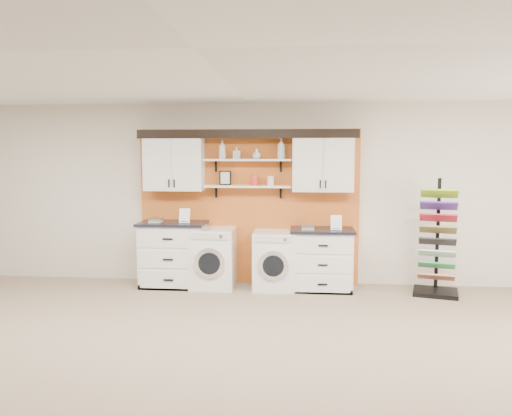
# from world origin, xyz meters

# --- Properties ---
(floor) EXTENTS (10.00, 10.00, 0.00)m
(floor) POSITION_xyz_m (0.00, 0.00, 0.00)
(floor) COLOR #8D765F
(floor) RESTS_ON ground
(ceiling) EXTENTS (10.00, 10.00, 0.00)m
(ceiling) POSITION_xyz_m (0.00, 0.00, 2.80)
(ceiling) COLOR white
(ceiling) RESTS_ON wall_back
(wall_back) EXTENTS (10.00, 0.00, 10.00)m
(wall_back) POSITION_xyz_m (0.00, 4.00, 1.40)
(wall_back) COLOR beige
(wall_back) RESTS_ON floor
(accent_panel) EXTENTS (3.40, 0.07, 2.40)m
(accent_panel) POSITION_xyz_m (0.00, 3.96, 1.20)
(accent_panel) COLOR #BD5B20
(accent_panel) RESTS_ON wall_back
(upper_cabinet_left) EXTENTS (0.90, 0.35, 0.84)m
(upper_cabinet_left) POSITION_xyz_m (-1.13, 3.79, 1.88)
(upper_cabinet_left) COLOR white
(upper_cabinet_left) RESTS_ON wall_back
(upper_cabinet_right) EXTENTS (0.90, 0.35, 0.84)m
(upper_cabinet_right) POSITION_xyz_m (1.13, 3.79, 1.88)
(upper_cabinet_right) COLOR white
(upper_cabinet_right) RESTS_ON wall_back
(shelf_lower) EXTENTS (1.32, 0.28, 0.03)m
(shelf_lower) POSITION_xyz_m (0.00, 3.80, 1.53)
(shelf_lower) COLOR white
(shelf_lower) RESTS_ON wall_back
(shelf_upper) EXTENTS (1.32, 0.28, 0.03)m
(shelf_upper) POSITION_xyz_m (0.00, 3.80, 1.93)
(shelf_upper) COLOR white
(shelf_upper) RESTS_ON wall_back
(crown_molding) EXTENTS (3.30, 0.41, 0.13)m
(crown_molding) POSITION_xyz_m (0.00, 3.81, 2.33)
(crown_molding) COLOR black
(crown_molding) RESTS_ON wall_back
(picture_frame) EXTENTS (0.18, 0.02, 0.22)m
(picture_frame) POSITION_xyz_m (-0.35, 3.85, 1.66)
(picture_frame) COLOR black
(picture_frame) RESTS_ON shelf_lower
(canister_red) EXTENTS (0.11, 0.11, 0.16)m
(canister_red) POSITION_xyz_m (0.10, 3.80, 1.62)
(canister_red) COLOR red
(canister_red) RESTS_ON shelf_lower
(canister_cream) EXTENTS (0.10, 0.10, 0.14)m
(canister_cream) POSITION_xyz_m (0.35, 3.80, 1.61)
(canister_cream) COLOR silver
(canister_cream) RESTS_ON shelf_lower
(base_cabinet_left) EXTENTS (1.01, 0.66, 0.99)m
(base_cabinet_left) POSITION_xyz_m (-1.13, 3.64, 0.49)
(base_cabinet_left) COLOR white
(base_cabinet_left) RESTS_ON floor
(base_cabinet_right) EXTENTS (0.94, 0.66, 0.92)m
(base_cabinet_right) POSITION_xyz_m (1.13, 3.64, 0.46)
(base_cabinet_right) COLOR white
(base_cabinet_right) RESTS_ON floor
(washer) EXTENTS (0.65, 0.71, 0.90)m
(washer) POSITION_xyz_m (-0.51, 3.64, 0.45)
(washer) COLOR white
(washer) RESTS_ON floor
(dryer) EXTENTS (0.62, 0.71, 0.87)m
(dryer) POSITION_xyz_m (0.42, 3.64, 0.43)
(dryer) COLOR white
(dryer) RESTS_ON floor
(sample_rack) EXTENTS (0.72, 0.65, 1.67)m
(sample_rack) POSITION_xyz_m (2.77, 3.53, 0.53)
(sample_rack) COLOR black
(sample_rack) RESTS_ON floor
(soap_bottle_a) EXTENTS (0.15, 0.15, 0.29)m
(soap_bottle_a) POSITION_xyz_m (-0.38, 3.80, 2.09)
(soap_bottle_a) COLOR silver
(soap_bottle_a) RESTS_ON shelf_upper
(soap_bottle_b) EXTENTS (0.11, 0.11, 0.18)m
(soap_bottle_b) POSITION_xyz_m (-0.17, 3.80, 2.04)
(soap_bottle_b) COLOR silver
(soap_bottle_b) RESTS_ON shelf_upper
(soap_bottle_c) EXTENTS (0.15, 0.15, 0.15)m
(soap_bottle_c) POSITION_xyz_m (0.14, 3.80, 2.02)
(soap_bottle_c) COLOR silver
(soap_bottle_c) RESTS_ON shelf_upper
(soap_bottle_d) EXTENTS (0.17, 0.17, 0.32)m
(soap_bottle_d) POSITION_xyz_m (0.51, 3.80, 2.10)
(soap_bottle_d) COLOR silver
(soap_bottle_d) RESTS_ON shelf_upper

